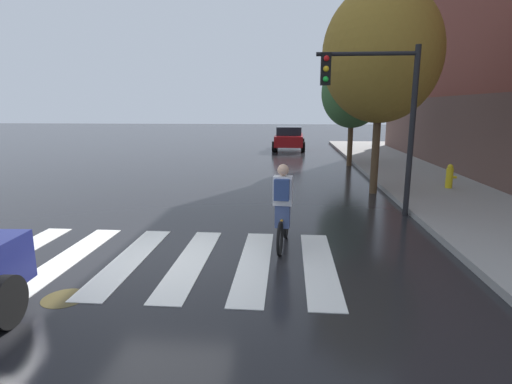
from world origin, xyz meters
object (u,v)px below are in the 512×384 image
at_px(manhole_cover, 64,298).
at_px(fire_hydrant, 450,176).
at_px(traffic_light_near, 379,102).
at_px(street_tree_near, 381,55).
at_px(sedan_mid, 289,138).
at_px(street_tree_mid, 352,93).
at_px(cyclist, 283,207).

xyz_separation_m(manhole_cover, fire_hydrant, (8.51, 8.17, 0.53)).
distance_m(traffic_light_near, street_tree_near, 3.18).
bearing_deg(sedan_mid, street_tree_mid, -68.14).
relative_size(cyclist, fire_hydrant, 2.19).
bearing_deg(street_tree_near, sedan_mid, 101.53).
bearing_deg(street_tree_mid, street_tree_near, -91.22).
xyz_separation_m(cyclist, fire_hydrant, (5.36, 5.79, -0.31)).
bearing_deg(sedan_mid, street_tree_near, -78.47).
relative_size(fire_hydrant, street_tree_mid, 0.15).
relative_size(cyclist, street_tree_near, 0.27).
distance_m(sedan_mid, fire_hydrant, 14.10).
relative_size(manhole_cover, street_tree_near, 0.10).
height_order(sedan_mid, street_tree_near, street_tree_near).
distance_m(cyclist, street_tree_mid, 12.38).
relative_size(street_tree_near, street_tree_mid, 1.26).
bearing_deg(sedan_mid, manhole_cover, -98.78).
xyz_separation_m(cyclist, traffic_light_near, (2.29, 2.70, 2.02)).
distance_m(manhole_cover, fire_hydrant, 11.81).
bearing_deg(manhole_cover, street_tree_mid, 66.45).
distance_m(fire_hydrant, street_tree_mid, 7.01).
relative_size(manhole_cover, traffic_light_near, 0.15).
relative_size(manhole_cover, street_tree_mid, 0.13).
height_order(manhole_cover, fire_hydrant, fire_hydrant).
bearing_deg(street_tree_mid, traffic_light_near, -94.47).
xyz_separation_m(sedan_mid, cyclist, (-0.13, -18.88, 0.07)).
height_order(fire_hydrant, street_tree_near, street_tree_near).
height_order(sedan_mid, traffic_light_near, traffic_light_near).
distance_m(traffic_light_near, fire_hydrant, 4.93).
bearing_deg(street_tree_near, manhole_cover, -127.44).
relative_size(traffic_light_near, fire_hydrant, 5.38).
height_order(fire_hydrant, street_tree_mid, street_tree_mid).
bearing_deg(fire_hydrant, cyclist, -132.78).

